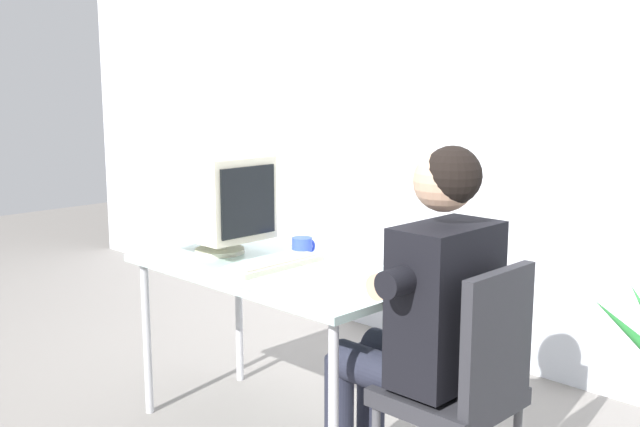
{
  "coord_description": "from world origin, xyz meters",
  "views": [
    {
      "loc": [
        2.23,
        -2.01,
        1.49
      ],
      "look_at": [
        0.25,
        0.0,
        0.98
      ],
      "focal_mm": 42.5,
      "sensor_mm": 36.0,
      "label": 1
    }
  ],
  "objects": [
    {
      "name": "person_seated",
      "position": [
        0.74,
        0.0,
        0.7
      ],
      "size": [
        0.69,
        0.59,
        1.28
      ],
      "color": "black",
      "rests_on": "ground_plane"
    },
    {
      "name": "wall_back",
      "position": [
        0.3,
        1.4,
        1.5
      ],
      "size": [
        8.0,
        0.1,
        3.0
      ],
      "primitive_type": "cube",
      "color": "silver",
      "rests_on": "ground_plane"
    },
    {
      "name": "desk",
      "position": [
        0.0,
        0.0,
        0.67
      ],
      "size": [
        1.27,
        0.65,
        0.73
      ],
      "color": "#B7B7BC",
      "rests_on": "ground_plane"
    },
    {
      "name": "keyboard",
      "position": [
        -0.0,
        -0.02,
        0.75
      ],
      "size": [
        0.17,
        0.45,
        0.03
      ],
      "color": "beige",
      "rests_on": "desk"
    },
    {
      "name": "office_chair",
      "position": [
        0.92,
        0.0,
        0.51
      ],
      "size": [
        0.4,
        0.4,
        0.9
      ],
      "color": "#4C4C51",
      "rests_on": "ground_plane"
    },
    {
      "name": "crt_monitor",
      "position": [
        -0.35,
        -0.01,
        0.98
      ],
      "size": [
        0.4,
        0.33,
        0.43
      ],
      "color": "beige",
      "rests_on": "desk"
    },
    {
      "name": "desk_mug",
      "position": [
        -0.05,
        0.2,
        0.78
      ],
      "size": [
        0.09,
        0.1,
        0.08
      ],
      "color": "blue",
      "rests_on": "desk"
    }
  ]
}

